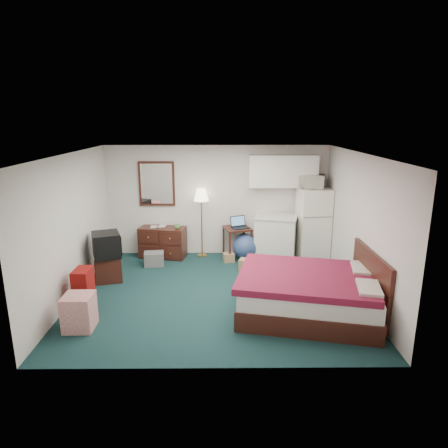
{
  "coord_description": "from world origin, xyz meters",
  "views": [
    {
      "loc": [
        0.08,
        -6.67,
        3.07
      ],
      "look_at": [
        0.14,
        0.23,
        1.24
      ],
      "focal_mm": 32.0,
      "sensor_mm": 36.0,
      "label": 1
    }
  ],
  "objects_px": {
    "floor_lamp": "(202,223)",
    "fridge": "(313,224)",
    "kitchen_counter": "(275,238)",
    "tv_stand": "(109,268)",
    "bed": "(308,294)",
    "desk": "(237,242)",
    "dresser": "(163,242)",
    "suitcase": "(84,289)"
  },
  "relations": [
    {
      "from": "floor_lamp",
      "to": "tv_stand",
      "type": "height_order",
      "value": "floor_lamp"
    },
    {
      "from": "kitchen_counter",
      "to": "tv_stand",
      "type": "xyz_separation_m",
      "value": [
        -3.42,
        -1.2,
        -0.23
      ]
    },
    {
      "from": "kitchen_counter",
      "to": "bed",
      "type": "relative_size",
      "value": 0.45
    },
    {
      "from": "dresser",
      "to": "suitcase",
      "type": "height_order",
      "value": "dresser"
    },
    {
      "from": "desk",
      "to": "fridge",
      "type": "distance_m",
      "value": 1.74
    },
    {
      "from": "floor_lamp",
      "to": "kitchen_counter",
      "type": "xyz_separation_m",
      "value": [
        1.66,
        -0.19,
        -0.3
      ]
    },
    {
      "from": "tv_stand",
      "to": "bed",
      "type": "bearing_deg",
      "value": -36.68
    },
    {
      "from": "dresser",
      "to": "fridge",
      "type": "relative_size",
      "value": 0.64
    },
    {
      "from": "fridge",
      "to": "tv_stand",
      "type": "xyz_separation_m",
      "value": [
        -4.24,
        -1.22,
        -0.55
      ]
    },
    {
      "from": "desk",
      "to": "bed",
      "type": "distance_m",
      "value": 2.92
    },
    {
      "from": "dresser",
      "to": "floor_lamp",
      "type": "height_order",
      "value": "floor_lamp"
    },
    {
      "from": "tv_stand",
      "to": "dresser",
      "type": "bearing_deg",
      "value": 41.85
    },
    {
      "from": "floor_lamp",
      "to": "suitcase",
      "type": "distance_m",
      "value": 3.22
    },
    {
      "from": "desk",
      "to": "suitcase",
      "type": "height_order",
      "value": "desk"
    },
    {
      "from": "kitchen_counter",
      "to": "bed",
      "type": "xyz_separation_m",
      "value": [
        0.17,
        -2.66,
        -0.14
      ]
    },
    {
      "from": "suitcase",
      "to": "dresser",
      "type": "bearing_deg",
      "value": 69.16
    },
    {
      "from": "fridge",
      "to": "suitcase",
      "type": "xyz_separation_m",
      "value": [
        -4.32,
        -2.43,
        -0.46
      ]
    },
    {
      "from": "floor_lamp",
      "to": "suitcase",
      "type": "relative_size",
      "value": 2.29
    },
    {
      "from": "kitchen_counter",
      "to": "bed",
      "type": "height_order",
      "value": "kitchen_counter"
    },
    {
      "from": "desk",
      "to": "fridge",
      "type": "relative_size",
      "value": 0.44
    },
    {
      "from": "suitcase",
      "to": "kitchen_counter",
      "type": "bearing_deg",
      "value": 34.47
    },
    {
      "from": "dresser",
      "to": "desk",
      "type": "distance_m",
      "value": 1.69
    },
    {
      "from": "tv_stand",
      "to": "desk",
      "type": "bearing_deg",
      "value": 11.82
    },
    {
      "from": "floor_lamp",
      "to": "tv_stand",
      "type": "xyz_separation_m",
      "value": [
        -1.76,
        -1.39,
        -0.53
      ]
    },
    {
      "from": "floor_lamp",
      "to": "fridge",
      "type": "height_order",
      "value": "fridge"
    },
    {
      "from": "floor_lamp",
      "to": "fridge",
      "type": "relative_size",
      "value": 0.98
    },
    {
      "from": "dresser",
      "to": "suitcase",
      "type": "relative_size",
      "value": 1.5
    },
    {
      "from": "bed",
      "to": "suitcase",
      "type": "xyz_separation_m",
      "value": [
        -3.67,
        0.25,
        0.0
      ]
    },
    {
      "from": "desk",
      "to": "fridge",
      "type": "bearing_deg",
      "value": -17.83
    },
    {
      "from": "floor_lamp",
      "to": "kitchen_counter",
      "type": "distance_m",
      "value": 1.69
    },
    {
      "from": "suitcase",
      "to": "fridge",
      "type": "bearing_deg",
      "value": 29.29
    },
    {
      "from": "dresser",
      "to": "floor_lamp",
      "type": "xyz_separation_m",
      "value": [
        0.89,
        0.07,
        0.43
      ]
    },
    {
      "from": "desk",
      "to": "kitchen_counter",
      "type": "distance_m",
      "value": 0.87
    },
    {
      "from": "kitchen_counter",
      "to": "suitcase",
      "type": "bearing_deg",
      "value": -131.34
    },
    {
      "from": "dresser",
      "to": "kitchen_counter",
      "type": "distance_m",
      "value": 2.55
    },
    {
      "from": "fridge",
      "to": "kitchen_counter",
      "type": "bearing_deg",
      "value": 176.6
    },
    {
      "from": "fridge",
      "to": "suitcase",
      "type": "distance_m",
      "value": 4.98
    },
    {
      "from": "fridge",
      "to": "tv_stand",
      "type": "bearing_deg",
      "value": -168.86
    },
    {
      "from": "dresser",
      "to": "suitcase",
      "type": "distance_m",
      "value": 2.7
    },
    {
      "from": "dresser",
      "to": "fridge",
      "type": "bearing_deg",
      "value": 9.27
    },
    {
      "from": "tv_stand",
      "to": "suitcase",
      "type": "distance_m",
      "value": 1.21
    },
    {
      "from": "dresser",
      "to": "tv_stand",
      "type": "height_order",
      "value": "dresser"
    }
  ]
}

